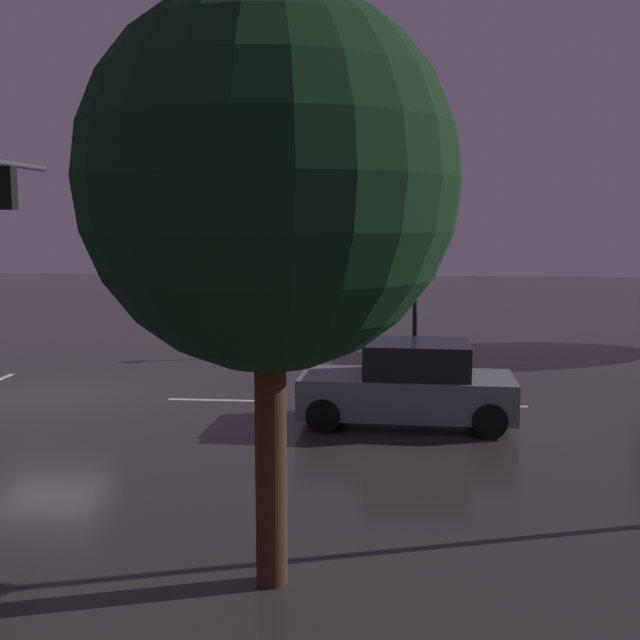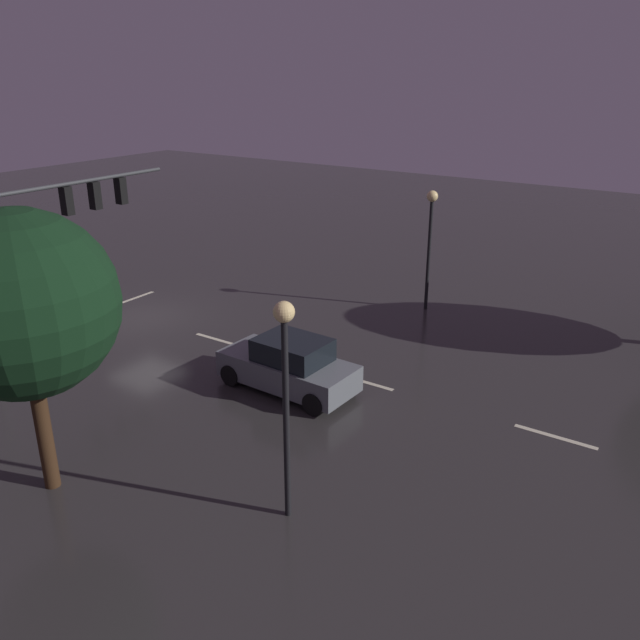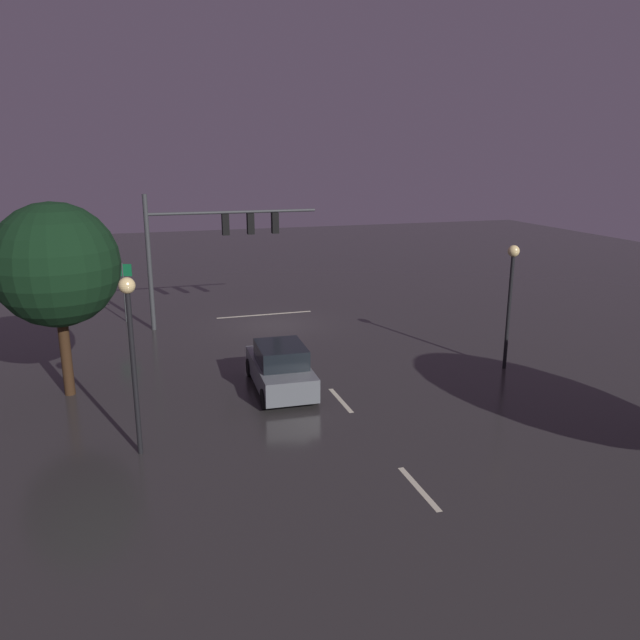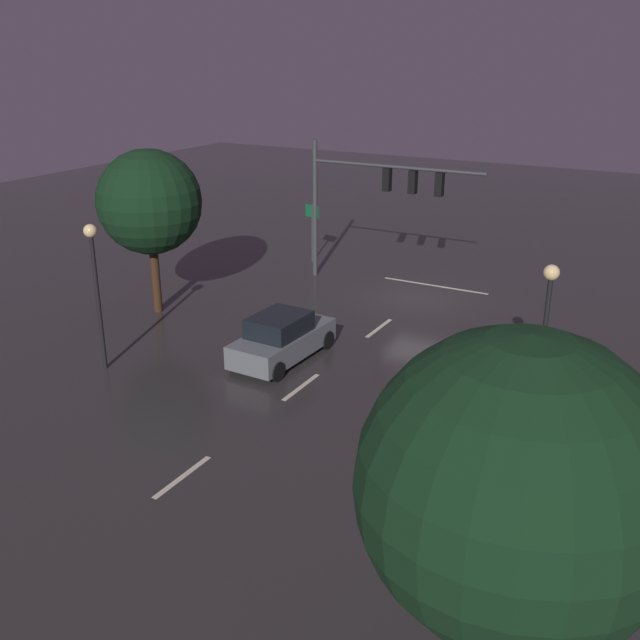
# 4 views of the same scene
# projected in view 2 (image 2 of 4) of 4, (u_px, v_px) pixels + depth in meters

# --- Properties ---
(ground_plane) EXTENTS (80.00, 80.00, 0.00)m
(ground_plane) POSITION_uv_depth(u_px,v_px,m) (143.00, 318.00, 25.94)
(ground_plane) COLOR #2D2B2B
(traffic_signal_assembly) EXTENTS (8.13, 0.47, 6.36)m
(traffic_signal_assembly) POSITION_uv_depth(u_px,v_px,m) (53.00, 218.00, 22.78)
(traffic_signal_assembly) COLOR #383A3D
(traffic_signal_assembly) RESTS_ON ground_plane
(lane_dash_far) EXTENTS (0.16, 2.20, 0.01)m
(lane_dash_far) POSITION_uv_depth(u_px,v_px,m) (219.00, 340.00, 23.86)
(lane_dash_far) COLOR beige
(lane_dash_far) RESTS_ON ground_plane
(lane_dash_mid) EXTENTS (0.16, 2.20, 0.01)m
(lane_dash_mid) POSITION_uv_depth(u_px,v_px,m) (362.00, 381.00, 20.76)
(lane_dash_mid) COLOR beige
(lane_dash_mid) RESTS_ON ground_plane
(lane_dash_near) EXTENTS (0.16, 2.20, 0.01)m
(lane_dash_near) POSITION_uv_depth(u_px,v_px,m) (555.00, 437.00, 17.65)
(lane_dash_near) COLOR beige
(lane_dash_near) RESTS_ON ground_plane
(stop_bar) EXTENTS (5.00, 0.16, 0.01)m
(stop_bar) POSITION_uv_depth(u_px,v_px,m) (107.00, 308.00, 27.04)
(stop_bar) COLOR beige
(stop_bar) RESTS_ON ground_plane
(car_approaching) EXTENTS (2.05, 4.43, 1.70)m
(car_approaching) POSITION_uv_depth(u_px,v_px,m) (289.00, 366.00, 19.97)
(car_approaching) COLOR slate
(car_approaching) RESTS_ON ground_plane
(street_lamp_left_kerb) EXTENTS (0.44, 0.44, 4.83)m
(street_lamp_left_kerb) POSITION_uv_depth(u_px,v_px,m) (430.00, 227.00, 25.73)
(street_lamp_left_kerb) COLOR black
(street_lamp_left_kerb) RESTS_ON ground_plane
(street_lamp_right_kerb) EXTENTS (0.44, 0.44, 5.02)m
(street_lamp_right_kerb) POSITION_uv_depth(u_px,v_px,m) (285.00, 371.00, 13.34)
(street_lamp_right_kerb) COLOR black
(street_lamp_right_kerb) RESTS_ON ground_plane
(tree_right_near) EXTENTS (4.14, 4.14, 6.64)m
(tree_right_near) POSITION_uv_depth(u_px,v_px,m) (22.00, 305.00, 13.98)
(tree_right_near) COLOR #382314
(tree_right_near) RESTS_ON ground_plane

